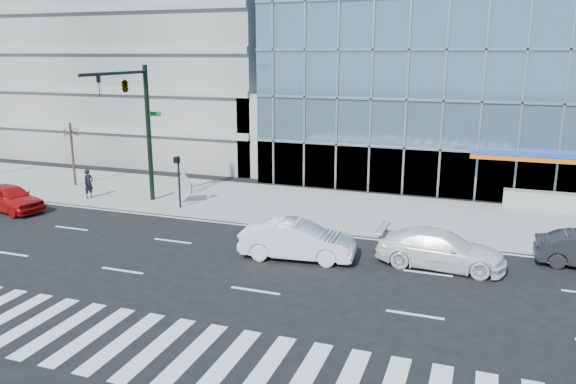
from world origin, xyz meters
name	(u,v)px	position (x,y,z in m)	size (l,w,h in m)	color
ground	(290,256)	(0.00, 0.00, 0.00)	(160.00, 160.00, 0.00)	black
sidewalk	(336,209)	(0.00, 8.00, 0.07)	(120.00, 8.00, 0.15)	gray
parking_garage	(183,40)	(-20.00, 26.00, 10.00)	(24.00, 24.00, 20.00)	gray
ramp_block	(295,131)	(-6.00, 18.00, 3.00)	(6.00, 8.00, 6.00)	gray
traffic_signal	(132,101)	(-11.00, 4.57, 6.16)	(1.14, 5.74, 8.00)	black
ped_signal_post	(178,174)	(-8.50, 4.94, 2.14)	(0.30, 0.33, 3.00)	black
street_tree_near	(71,131)	(-18.00, 7.50, 3.78)	(1.10, 1.10, 4.23)	#332319
white_suv	(440,249)	(6.38, 0.98, 0.77)	(2.17, 5.34, 1.55)	white
white_sedan	(297,240)	(0.38, -0.13, 0.83)	(1.75, 5.02, 1.65)	white
red_sedan	(10,198)	(-17.51, 1.50, 0.78)	(1.84, 4.57, 1.56)	#B20D0E
pedestrian	(89,184)	(-14.84, 5.01, 1.06)	(0.66, 0.43, 1.81)	black
tilted_panel	(183,187)	(-8.93, 6.08, 1.06)	(1.30, 0.06, 1.30)	#A9A9A9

